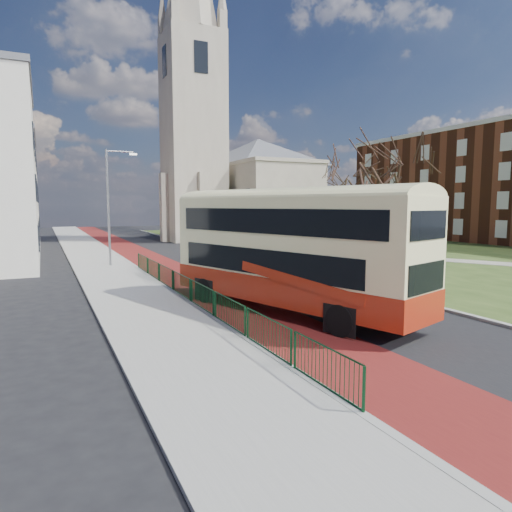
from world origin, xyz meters
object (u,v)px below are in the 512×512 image
winter_tree_near (383,174)px  winter_tree_far (354,184)px  bus (289,245)px  litter_bin (428,268)px  streetlamp (110,201)px

winter_tree_near → winter_tree_far: winter_tree_far is taller
bus → winter_tree_near: (12.68, 9.39, 3.73)m
winter_tree_far → litter_bin: bearing=-113.7°
winter_tree_far → litter_bin: size_ratio=9.64×
bus → litter_bin: size_ratio=12.19×
winter_tree_near → streetlamp: bearing=155.1°
bus → winter_tree_far: bearing=29.9°
streetlamp → litter_bin: bearing=-36.8°
winter_tree_far → bus: bearing=-131.9°
winter_tree_near → litter_bin: 7.58m
bus → winter_tree_far: size_ratio=1.26×
streetlamp → bus: bearing=-75.5°
bus → winter_tree_far: 30.58m
winter_tree_far → winter_tree_near: bearing=-119.8°
winter_tree_near → bus: bearing=-143.5°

